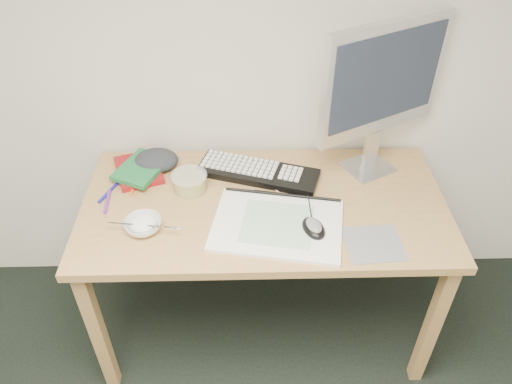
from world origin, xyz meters
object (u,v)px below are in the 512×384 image
monitor (383,83)px  rice_bowl (143,225)px  sketchpad (277,225)px  desk (264,218)px  keyboard (258,173)px

monitor → rice_bowl: 1.02m
sketchpad → desk: bearing=118.4°
monitor → rice_bowl: (-0.88, -0.35, -0.37)m
desk → keyboard: keyboard is taller
desk → monitor: size_ratio=2.23×
keyboard → rice_bowl: (-0.42, -0.31, 0.01)m
monitor → rice_bowl: monitor is taller
desk → rice_bowl: 0.47m
rice_bowl → monitor: bearing=21.5°
sketchpad → monitor: bearing=51.1°
keyboard → sketchpad: bearing=-60.5°
rice_bowl → sketchpad: bearing=0.8°
rice_bowl → keyboard: bearing=36.3°
sketchpad → rice_bowl: rice_bowl is taller
monitor → desk: bearing=177.6°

